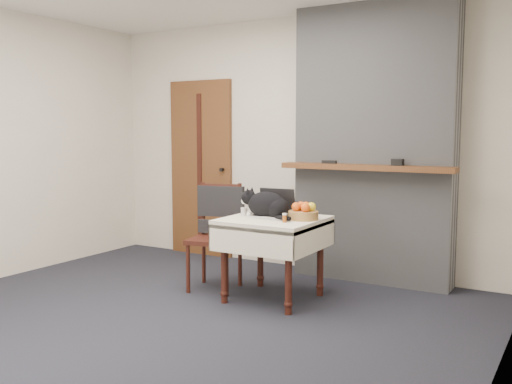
# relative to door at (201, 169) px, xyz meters

# --- Properties ---
(ground) EXTENTS (4.50, 4.50, 0.00)m
(ground) POSITION_rel_door_xyz_m (1.20, -1.97, -1.00)
(ground) COLOR black
(ground) RESTS_ON ground
(room_shell) EXTENTS (4.52, 4.01, 2.61)m
(room_shell) POSITION_rel_door_xyz_m (1.20, -1.51, 0.76)
(room_shell) COLOR beige
(room_shell) RESTS_ON ground
(door) EXTENTS (0.82, 0.10, 2.00)m
(door) POSITION_rel_door_xyz_m (0.00, 0.00, 0.00)
(door) COLOR brown
(door) RESTS_ON ground
(chimney) EXTENTS (1.62, 0.48, 2.60)m
(chimney) POSITION_rel_door_xyz_m (2.10, -0.13, 0.30)
(chimney) COLOR gray
(chimney) RESTS_ON ground
(side_table) EXTENTS (0.78, 0.78, 0.70)m
(side_table) POSITION_rel_door_xyz_m (1.59, -1.16, -0.41)
(side_table) COLOR #35120E
(side_table) RESTS_ON ground
(laptop) EXTENTS (0.34, 0.30, 0.24)m
(laptop) POSITION_rel_door_xyz_m (1.56, -1.09, -0.24)
(laptop) COLOR #B7B7BC
(laptop) RESTS_ON side_table
(cat) EXTENTS (0.52, 0.22, 0.25)m
(cat) POSITION_rel_door_xyz_m (1.55, -1.18, -0.19)
(cat) COLOR black
(cat) RESTS_ON side_table
(cream_jar) EXTENTS (0.06, 0.06, 0.06)m
(cream_jar) POSITION_rel_door_xyz_m (1.28, -1.14, -0.27)
(cream_jar) COLOR silver
(cream_jar) RESTS_ON side_table
(pill_bottle) EXTENTS (0.04, 0.04, 0.07)m
(pill_bottle) POSITION_rel_door_xyz_m (1.78, -1.32, -0.26)
(pill_bottle) COLOR #974912
(pill_bottle) RESTS_ON side_table
(fruit_basket) EXTENTS (0.25, 0.25, 0.14)m
(fruit_basket) POSITION_rel_door_xyz_m (1.84, -1.10, -0.24)
(fruit_basket) COLOR #AA8344
(fruit_basket) RESTS_ON side_table
(desk_clutter) EXTENTS (0.13, 0.02, 0.01)m
(desk_clutter) POSITION_rel_door_xyz_m (1.75, -1.08, -0.30)
(desk_clutter) COLOR black
(desk_clutter) RESTS_ON side_table
(chair) EXTENTS (0.52, 0.51, 0.95)m
(chair) POSITION_rel_door_xyz_m (0.96, -1.06, -0.39)
(chair) COLOR #35120E
(chair) RESTS_ON ground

